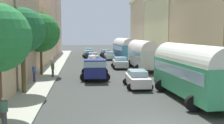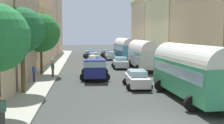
% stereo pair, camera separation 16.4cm
% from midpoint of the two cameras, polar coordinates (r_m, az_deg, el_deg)
% --- Properties ---
extents(ground_plane, '(154.00, 154.00, 0.00)m').
position_cam_midpoint_polar(ground_plane, '(40.62, -1.44, -0.78)').
color(ground_plane, '#393D39').
extents(sidewalk_left, '(2.50, 70.00, 0.14)m').
position_cam_midpoint_polar(sidewalk_left, '(40.66, -11.67, -0.79)').
color(sidewalk_left, '#A8AA98').
rests_on(sidewalk_left, ground).
extents(sidewalk_right, '(2.50, 70.00, 0.14)m').
position_cam_midpoint_polar(sidewalk_right, '(41.84, 8.51, -0.55)').
color(sidewalk_right, '#A6A7A2').
rests_on(sidewalk_right, ground).
extents(building_left_1, '(5.20, 12.53, 10.18)m').
position_cam_midpoint_polar(building_left_1, '(29.85, -20.91, 6.29)').
color(building_left_1, tan).
rests_on(building_left_1, ground).
extents(building_left_2, '(5.15, 13.47, 8.18)m').
position_cam_midpoint_polar(building_left_2, '(42.98, -16.30, 4.86)').
color(building_left_2, tan).
rests_on(building_left_2, ground).
extents(building_left_3, '(5.05, 9.21, 12.80)m').
position_cam_midpoint_polar(building_left_3, '(54.55, -14.18, 7.52)').
color(building_left_3, tan).
rests_on(building_left_3, ground).
extents(building_left_4, '(4.77, 14.87, 14.25)m').
position_cam_midpoint_polar(building_left_4, '(67.30, -12.57, 7.82)').
color(building_left_4, tan).
rests_on(building_left_4, ground).
extents(building_right_1, '(5.76, 14.40, 13.55)m').
position_cam_midpoint_polar(building_right_1, '(32.56, 20.47, 9.21)').
color(building_right_1, tan).
rests_on(building_right_1, ground).
extents(building_right_2, '(4.97, 14.46, 11.08)m').
position_cam_midpoint_polar(building_right_2, '(46.03, 11.73, 6.82)').
color(building_right_2, beige).
rests_on(building_right_2, ground).
extents(building_right_3, '(6.51, 14.16, 12.21)m').
position_cam_midpoint_polar(building_right_3, '(60.33, 8.06, 7.17)').
color(building_right_3, beige).
rests_on(building_right_3, ground).
extents(parked_bus_0, '(3.59, 9.58, 3.98)m').
position_cam_midpoint_polar(parked_bus_0, '(20.27, 16.25, -1.52)').
color(parked_bus_0, '#3C9D69').
rests_on(parked_bus_0, ground).
extents(parked_bus_1, '(3.22, 9.09, 3.86)m').
position_cam_midpoint_polar(parked_bus_1, '(36.41, 6.51, 1.79)').
color(parked_bus_1, silver).
rests_on(parked_bus_1, ground).
extents(parked_bus_2, '(3.53, 9.89, 3.93)m').
position_cam_midpoint_polar(parked_bus_2, '(50.53, 2.68, 3.00)').
color(parked_bus_2, teal).
rests_on(parked_bus_2, ground).
extents(cargo_truck_0, '(3.16, 6.64, 2.35)m').
position_cam_midpoint_polar(cargo_truck_0, '(28.33, -3.47, -1.25)').
color(cargo_truck_0, navy).
rests_on(cargo_truck_0, ground).
extents(car_0, '(2.30, 4.09, 1.46)m').
position_cam_midpoint_polar(car_0, '(41.17, -3.64, 0.34)').
color(car_0, gray).
rests_on(car_0, ground).
extents(car_1, '(2.23, 4.17, 1.48)m').
position_cam_midpoint_polar(car_1, '(47.58, -3.79, 1.09)').
color(car_1, slate).
rests_on(car_1, ground).
extents(car_2, '(2.47, 4.39, 1.48)m').
position_cam_midpoint_polar(car_2, '(53.99, -4.70, 1.66)').
color(car_2, '#1C2B28').
rests_on(car_2, ground).
extents(car_3, '(2.24, 4.23, 1.55)m').
position_cam_midpoint_polar(car_3, '(60.68, -4.61, 2.16)').
color(car_3, '#4197BE').
rests_on(car_3, ground).
extents(car_4, '(2.32, 4.29, 1.54)m').
position_cam_midpoint_polar(car_4, '(24.14, 5.41, -3.51)').
color(car_4, silver).
rests_on(car_4, ground).
extents(car_5, '(2.46, 4.13, 1.56)m').
position_cam_midpoint_polar(car_5, '(37.47, 1.92, -0.12)').
color(car_5, silver).
rests_on(car_5, ground).
extents(car_6, '(2.23, 3.79, 1.51)m').
position_cam_midpoint_polar(car_6, '(49.84, -0.30, 1.34)').
color(car_6, silver).
rests_on(car_6, ground).
extents(car_7, '(2.37, 3.95, 1.44)m').
position_cam_midpoint_polar(car_7, '(56.22, -1.08, 1.83)').
color(car_7, '#262631').
rests_on(car_7, ground).
extents(pedestrian_0, '(0.47, 0.47, 1.79)m').
position_cam_midpoint_polar(pedestrian_0, '(27.35, -15.79, -2.08)').
color(pedestrian_0, '#2F204D').
rests_on(pedestrian_0, ground).
extents(pedestrian_1, '(0.44, 0.44, 1.71)m').
position_cam_midpoint_polar(pedestrian_1, '(14.35, -21.62, -9.65)').
color(pedestrian_1, '#414244').
rests_on(pedestrian_1, ground).
extents(pedestrian_2, '(0.44, 0.44, 1.76)m').
position_cam_midpoint_polar(pedestrian_2, '(39.65, -12.27, 0.40)').
color(pedestrian_2, slate).
rests_on(pedestrian_2, ground).
extents(pedestrian_3, '(0.46, 0.46, 1.78)m').
position_cam_midpoint_polar(pedestrian_3, '(29.60, -12.10, -1.41)').
color(pedestrian_3, '#4E3E40').
rests_on(pedestrian_3, ground).
extents(roadside_tree_1, '(3.54, 3.54, 6.76)m').
position_cam_midpoint_polar(roadside_tree_1, '(22.24, -18.12, 6.22)').
color(roadside_tree_1, brown).
rests_on(roadside_tree_1, ground).
extents(roadside_tree_2, '(4.32, 4.32, 7.00)m').
position_cam_midpoint_polar(roadside_tree_2, '(31.76, -14.52, 5.91)').
color(roadside_tree_2, brown).
rests_on(roadside_tree_2, ground).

